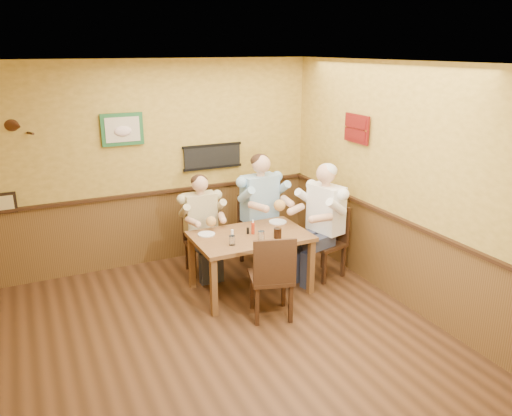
{
  "coord_description": "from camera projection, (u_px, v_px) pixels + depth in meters",
  "views": [
    {
      "loc": [
        -1.41,
        -4.1,
        2.94
      ],
      "look_at": [
        1.03,
        1.02,
        1.1
      ],
      "focal_mm": 35.0,
      "sensor_mm": 36.0,
      "label": 1
    }
  ],
  "objects": [
    {
      "name": "pepper_shaker",
      "position": [
        248.0,
        231.0,
        6.11
      ],
      "size": [
        0.04,
        0.04,
        0.08
      ],
      "primitive_type": "cylinder",
      "rotation": [
        0.0,
        0.0,
        0.34
      ],
      "color": "black",
      "rests_on": "dining_table"
    },
    {
      "name": "water_glass_mid",
      "position": [
        261.0,
        236.0,
        5.89
      ],
      "size": [
        0.09,
        0.09,
        0.12
      ],
      "primitive_type": "cylinder",
      "rotation": [
        0.0,
        0.0,
        0.23
      ],
      "color": "silver",
      "rests_on": "dining_table"
    },
    {
      "name": "plate_far_left",
      "position": [
        206.0,
        234.0,
        6.09
      ],
      "size": [
        0.28,
        0.28,
        0.01
      ],
      "primitive_type": "cylinder",
      "rotation": [
        0.0,
        0.0,
        -0.41
      ],
      "color": "silver",
      "rests_on": "dining_table"
    },
    {
      "name": "chair_back_right",
      "position": [
        260.0,
        230.0,
        6.96
      ],
      "size": [
        0.51,
        0.51,
        0.99
      ],
      "primitive_type": null,
      "rotation": [
        0.0,
        0.0,
        0.11
      ],
      "color": "#382112",
      "rests_on": "ground"
    },
    {
      "name": "room",
      "position": [
        209.0,
        186.0,
        4.69
      ],
      "size": [
        5.02,
        5.03,
        2.81
      ],
      "color": "#372010",
      "rests_on": "ground"
    },
    {
      "name": "hot_sauce_bottle",
      "position": [
        253.0,
        228.0,
        6.09
      ],
      "size": [
        0.05,
        0.05,
        0.17
      ],
      "primitive_type": "cylinder",
      "rotation": [
        0.0,
        0.0,
        -0.28
      ],
      "color": "#B22E13",
      "rests_on": "dining_table"
    },
    {
      "name": "plate_far_right",
      "position": [
        278.0,
        222.0,
        6.52
      ],
      "size": [
        0.27,
        0.27,
        0.02
      ],
      "primitive_type": "cylinder",
      "rotation": [
        0.0,
        0.0,
        0.18
      ],
      "color": "white",
      "rests_on": "dining_table"
    },
    {
      "name": "cola_tumbler",
      "position": [
        278.0,
        233.0,
        5.97
      ],
      "size": [
        0.1,
        0.1,
        0.12
      ],
      "primitive_type": "cylinder",
      "rotation": [
        0.0,
        0.0,
        0.06
      ],
      "color": "black",
      "rests_on": "dining_table"
    },
    {
      "name": "chair_near_side",
      "position": [
        271.0,
        275.0,
        5.58
      ],
      "size": [
        0.58,
        0.58,
        1.01
      ],
      "primitive_type": null,
      "rotation": [
        0.0,
        0.0,
        2.86
      ],
      "color": "#382112",
      "rests_on": "ground"
    },
    {
      "name": "salt_shaker",
      "position": [
        232.0,
        233.0,
        6.03
      ],
      "size": [
        0.03,
        0.03,
        0.08
      ],
      "primitive_type": "cylinder",
      "rotation": [
        0.0,
        0.0,
        0.04
      ],
      "color": "white",
      "rests_on": "dining_table"
    },
    {
      "name": "chair_back_left",
      "position": [
        201.0,
        242.0,
        6.72
      ],
      "size": [
        0.4,
        0.4,
        0.86
      ],
      "primitive_type": null,
      "rotation": [
        0.0,
        0.0,
        -0.0
      ],
      "color": "#382112",
      "rests_on": "ground"
    },
    {
      "name": "water_glass_left",
      "position": [
        232.0,
        240.0,
        5.76
      ],
      "size": [
        0.08,
        0.08,
        0.11
      ],
      "primitive_type": "cylinder",
      "rotation": [
        0.0,
        0.0,
        -0.02
      ],
      "color": "silver",
      "rests_on": "dining_table"
    },
    {
      "name": "diner_tan_shirt",
      "position": [
        201.0,
        229.0,
        6.66
      ],
      "size": [
        0.57,
        0.57,
        1.23
      ],
      "primitive_type": null,
      "rotation": [
        0.0,
        0.0,
        -0.0
      ],
      "color": "beige",
      "rests_on": "ground"
    },
    {
      "name": "diner_blue_polo",
      "position": [
        260.0,
        216.0,
        6.89
      ],
      "size": [
        0.72,
        0.72,
        1.42
      ],
      "primitive_type": null,
      "rotation": [
        0.0,
        0.0,
        0.11
      ],
      "color": "#8BB3D0",
      "rests_on": "ground"
    },
    {
      "name": "chair_right_end",
      "position": [
        325.0,
        242.0,
        6.58
      ],
      "size": [
        0.54,
        0.54,
        0.97
      ],
      "primitive_type": null,
      "rotation": [
        0.0,
        0.0,
        -1.34
      ],
      "color": "#382112",
      "rests_on": "ground"
    },
    {
      "name": "dining_table",
      "position": [
        251.0,
        242.0,
        6.12
      ],
      "size": [
        1.4,
        0.9,
        0.75
      ],
      "color": "brown",
      "rests_on": "ground"
    },
    {
      "name": "diner_white_elder",
      "position": [
        325.0,
        227.0,
        6.51
      ],
      "size": [
        0.77,
        0.77,
        1.39
      ],
      "primitive_type": null,
      "rotation": [
        0.0,
        0.0,
        -1.34
      ],
      "color": "white",
      "rests_on": "ground"
    }
  ]
}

